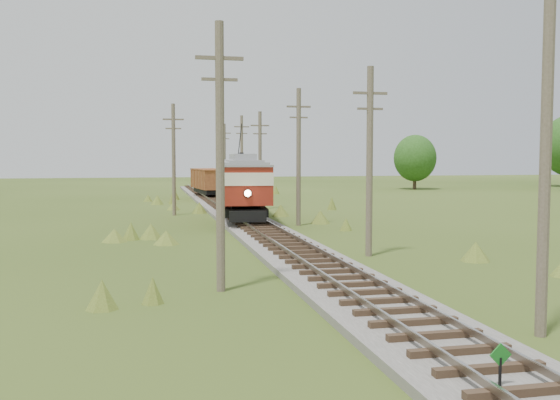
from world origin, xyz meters
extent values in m
cube|color=#605B54|center=(0.00, 34.00, 0.12)|extent=(3.60, 96.00, 0.25)
cube|color=#726659|center=(-0.72, 34.00, 0.48)|extent=(0.08, 96.00, 0.17)
cube|color=#726659|center=(0.72, 34.00, 0.48)|extent=(0.08, 96.00, 0.17)
cube|color=#2D2116|center=(0.00, 34.00, 0.33)|extent=(2.40, 96.00, 0.16)
cylinder|color=black|center=(-0.20, 1.50, 0.40)|extent=(0.06, 0.06, 0.80)
cube|color=#186E1D|center=(-0.20, 1.50, 0.85)|extent=(0.45, 0.03, 0.45)
cube|color=black|center=(0.00, 34.88, 1.06)|extent=(3.85, 12.56, 0.50)
cube|color=maroon|center=(0.00, 34.88, 2.18)|extent=(4.43, 13.67, 1.23)
cube|color=beige|center=(0.00, 34.88, 3.19)|extent=(4.46, 13.74, 0.78)
cube|color=black|center=(0.00, 34.88, 3.19)|extent=(4.44, 13.14, 0.62)
cube|color=maroon|center=(0.00, 34.88, 3.75)|extent=(4.43, 13.67, 0.34)
cube|color=gray|center=(0.00, 34.88, 4.12)|extent=(4.50, 13.81, 0.43)
cube|color=gray|center=(0.00, 34.88, 4.50)|extent=(2.38, 10.16, 0.45)
sphere|color=#FFF2BF|center=(-0.66, 28.12, 2.35)|extent=(0.40, 0.40, 0.40)
cylinder|color=black|center=(0.20, 36.88, 5.76)|extent=(0.57, 5.20, 2.16)
cylinder|color=black|center=(-1.33, 29.90, 1.01)|extent=(0.22, 0.90, 0.90)
cylinder|color=black|center=(0.34, 29.74, 1.01)|extent=(0.22, 0.90, 0.90)
cylinder|color=black|center=(-0.34, 40.02, 1.01)|extent=(0.22, 0.90, 0.90)
cylinder|color=black|center=(1.33, 39.85, 1.01)|extent=(0.22, 0.90, 0.90)
cube|color=black|center=(0.00, 57.94, 0.91)|extent=(2.81, 7.29, 0.49)
cube|color=brown|center=(0.00, 57.94, 2.14)|extent=(3.40, 8.13, 1.97)
cube|color=brown|center=(0.00, 57.94, 3.18)|extent=(3.47, 8.29, 0.12)
cylinder|color=black|center=(-0.48, 55.50, 0.95)|extent=(0.20, 0.80, 0.79)
cylinder|color=black|center=(0.99, 55.66, 0.95)|extent=(0.20, 0.80, 0.79)
cylinder|color=black|center=(-0.99, 60.21, 0.95)|extent=(0.20, 0.80, 0.79)
cylinder|color=black|center=(0.48, 60.37, 0.95)|extent=(0.20, 0.80, 0.79)
cone|color=gray|center=(3.19, 49.87, 0.62)|extent=(3.29, 3.29, 1.23)
cone|color=gray|center=(4.01, 48.85, 0.36)|extent=(1.85, 1.85, 0.72)
cylinder|color=brown|center=(3.10, 5.00, 4.40)|extent=(0.30, 0.30, 8.80)
cylinder|color=brown|center=(3.30, 18.00, 4.30)|extent=(0.30, 0.30, 8.60)
cube|color=brown|center=(3.30, 18.00, 7.40)|extent=(1.60, 0.12, 0.12)
cube|color=brown|center=(3.30, 18.00, 6.70)|extent=(1.20, 0.10, 0.10)
cylinder|color=brown|center=(3.20, 31.00, 4.50)|extent=(0.30, 0.30, 9.00)
cube|color=brown|center=(3.20, 31.00, 7.80)|extent=(1.60, 0.12, 0.12)
cube|color=brown|center=(3.20, 31.00, 7.10)|extent=(1.20, 0.10, 0.10)
cylinder|color=brown|center=(3.00, 44.00, 4.20)|extent=(0.30, 0.30, 8.40)
cube|color=brown|center=(3.00, 44.00, 7.20)|extent=(1.60, 0.12, 0.12)
cube|color=brown|center=(3.00, 44.00, 6.50)|extent=(1.20, 0.10, 0.10)
cylinder|color=brown|center=(3.40, 57.00, 4.45)|extent=(0.30, 0.30, 8.90)
cube|color=brown|center=(3.40, 57.00, 7.70)|extent=(1.60, 0.12, 0.12)
cube|color=brown|center=(3.40, 57.00, 7.00)|extent=(1.20, 0.10, 0.10)
cylinder|color=brown|center=(3.20, 70.00, 4.35)|extent=(0.30, 0.30, 8.70)
cube|color=brown|center=(3.20, 70.00, 7.50)|extent=(1.60, 0.12, 0.12)
cube|color=brown|center=(3.20, 70.00, 6.80)|extent=(1.20, 0.10, 0.10)
cylinder|color=brown|center=(-4.20, 12.00, 4.50)|extent=(0.30, 0.30, 9.00)
cube|color=brown|center=(-4.20, 12.00, 7.80)|extent=(1.60, 0.12, 0.12)
cube|color=brown|center=(-4.20, 12.00, 7.10)|extent=(1.20, 0.10, 0.10)
cylinder|color=brown|center=(-4.50, 40.00, 4.30)|extent=(0.30, 0.30, 8.60)
cube|color=brown|center=(-4.50, 40.00, 7.40)|extent=(1.60, 0.12, 0.12)
cube|color=brown|center=(-4.50, 40.00, 6.70)|extent=(1.20, 0.10, 0.10)
cylinder|color=#38281C|center=(30.00, 72.00, 1.26)|extent=(0.50, 0.50, 2.52)
ellipsoid|color=#204514|center=(30.00, 72.00, 4.34)|extent=(5.88, 5.88, 6.47)
camera|label=1|loc=(-6.64, -8.79, 4.55)|focal=40.00mm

